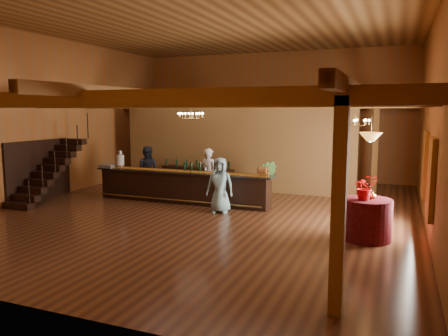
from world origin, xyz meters
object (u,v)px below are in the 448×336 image
at_px(tasting_bar, 182,187).
at_px(backbar_shelf, 197,178).
at_px(chandelier_right, 356,122).
at_px(staff_second, 147,170).
at_px(round_table, 367,219).
at_px(raffle_drum, 263,170).
at_px(guest, 220,185).
at_px(pendant_lamp, 371,137).
at_px(bartender, 209,174).
at_px(chandelier_left, 191,115).
at_px(floor_plant, 265,180).
at_px(beverage_dispenser, 120,159).

height_order(tasting_bar, backbar_shelf, tasting_bar).
bearing_deg(chandelier_right, staff_second, -178.47).
height_order(chandelier_right, staff_second, chandelier_right).
bearing_deg(chandelier_right, round_table, -78.74).
relative_size(round_table, staff_second, 0.64).
xyz_separation_m(raffle_drum, guest, (-1.06, -0.81, -0.39)).
xyz_separation_m(pendant_lamp, staff_second, (-7.72, 2.92, -1.54)).
relative_size(backbar_shelf, round_table, 2.69).
xyz_separation_m(tasting_bar, round_table, (5.90, -2.11, -0.04)).
bearing_deg(backbar_shelf, tasting_bar, -67.34).
xyz_separation_m(bartender, guest, (1.04, -1.55, -0.06)).
xyz_separation_m(raffle_drum, bartender, (-2.11, 0.74, -0.33)).
distance_m(bartender, staff_second, 2.48).
bearing_deg(guest, chandelier_left, 142.09).
height_order(bartender, floor_plant, bartender).
xyz_separation_m(tasting_bar, staff_second, (-1.82, 0.81, 0.34)).
bearing_deg(bartender, raffle_drum, 173.31).
bearing_deg(beverage_dispenser, staff_second, 51.54).
xyz_separation_m(round_table, guest, (-4.20, 1.24, 0.34)).
relative_size(beverage_dispenser, backbar_shelf, 0.20).
xyz_separation_m(chandelier_right, guest, (-3.58, -1.87, -1.83)).
height_order(chandelier_left, chandelier_right, same).
xyz_separation_m(bartender, floor_plant, (1.75, 0.75, -0.21)).
bearing_deg(pendant_lamp, chandelier_right, 101.26).
xyz_separation_m(raffle_drum, chandelier_left, (-2.37, -0.04, 1.64)).
xyz_separation_m(beverage_dispenser, chandelier_left, (2.81, -0.16, 1.53)).
xyz_separation_m(pendant_lamp, floor_plant, (-3.50, 3.55, -1.74)).
height_order(chandelier_left, staff_second, chandelier_left).
height_order(beverage_dispenser, floor_plant, beverage_dispenser).
height_order(round_table, guest, guest).
distance_m(tasting_bar, guest, 1.93).
bearing_deg(chandelier_left, floor_plant, 37.29).
distance_m(tasting_bar, round_table, 6.26).
relative_size(bartender, staff_second, 1.01).
bearing_deg(guest, chandelier_right, 20.26).
bearing_deg(bartender, floor_plant, -144.02).
height_order(pendant_lamp, bartender, pendant_lamp).
bearing_deg(chandelier_right, tasting_bar, -169.29).
distance_m(staff_second, guest, 3.90).
xyz_separation_m(beverage_dispenser, round_table, (8.32, -2.17, -0.83)).
relative_size(round_table, chandelier_left, 1.39).
xyz_separation_m(chandelier_left, staff_second, (-2.21, 0.91, -1.97)).
bearing_deg(bartender, beverage_dispenser, 24.11).
bearing_deg(round_table, bartender, 151.94).
distance_m(raffle_drum, round_table, 3.82).
bearing_deg(floor_plant, staff_second, -171.56).
distance_m(tasting_bar, staff_second, 2.03).
bearing_deg(bartender, chandelier_left, 83.76).
distance_m(chandelier_left, chandelier_right, 5.02).
bearing_deg(pendant_lamp, beverage_dispenser, 165.35).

